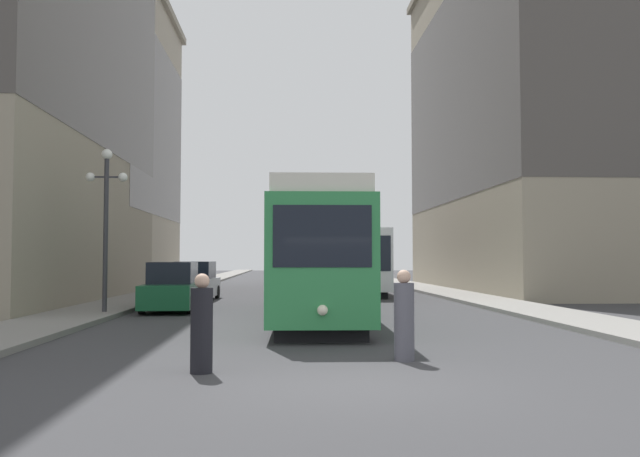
{
  "coord_description": "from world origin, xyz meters",
  "views": [
    {
      "loc": [
        -1.07,
        -9.9,
        1.93
      ],
      "look_at": [
        -0.03,
        9.27,
        2.85
      ],
      "focal_mm": 35.95,
      "sensor_mm": 36.0,
      "label": 1
    }
  ],
  "objects": [
    {
      "name": "ground_plane",
      "position": [
        0.0,
        0.0,
        0.0
      ],
      "size": [
        200.0,
        200.0,
        0.0
      ],
      "primitive_type": "plane",
      "color": "#38383A"
    },
    {
      "name": "sidewalk_left",
      "position": [
        -7.9,
        40.0,
        0.07
      ],
      "size": [
        2.61,
        120.0,
        0.15
      ],
      "primitive_type": "cube",
      "color": "gray",
      "rests_on": "ground"
    },
    {
      "name": "sidewalk_right",
      "position": [
        7.9,
        40.0,
        0.07
      ],
      "size": [
        2.61,
        120.0,
        0.15
      ],
      "primitive_type": "cube",
      "color": "gray",
      "rests_on": "ground"
    },
    {
      "name": "streetcar",
      "position": [
        -0.08,
        10.97,
        2.1
      ],
      "size": [
        2.93,
        13.47,
        3.89
      ],
      "rotation": [
        0.0,
        0.0,
        -0.02
      ],
      "color": "black",
      "rests_on": "ground"
    },
    {
      "name": "transit_bus",
      "position": [
        2.88,
        26.64,
        1.95
      ],
      "size": [
        2.7,
        12.44,
        3.45
      ],
      "rotation": [
        0.0,
        0.0,
        -0.01
      ],
      "color": "black",
      "rests_on": "ground"
    },
    {
      "name": "parked_car_left_near",
      "position": [
        -5.3,
        14.56,
        0.84
      ],
      "size": [
        2.03,
        5.02,
        1.82
      ],
      "rotation": [
        0.0,
        0.0,
        0.04
      ],
      "color": "black",
      "rests_on": "ground"
    },
    {
      "name": "parked_car_left_mid",
      "position": [
        -5.3,
        20.63,
        0.84
      ],
      "size": [
        2.0,
        4.34,
        1.82
      ],
      "rotation": [
        0.0,
        0.0,
        -0.04
      ],
      "color": "black",
      "rests_on": "ground"
    },
    {
      "name": "pedestrian_crossing_near",
      "position": [
        1.2,
        2.24,
        0.8
      ],
      "size": [
        0.39,
        0.39,
        1.73
      ],
      "rotation": [
        0.0,
        0.0,
        1.91
      ],
      "color": "#4C4C56",
      "rests_on": "ground"
    },
    {
      "name": "pedestrian_crossing_far",
      "position": [
        -2.49,
        1.12,
        0.78
      ],
      "size": [
        0.38,
        0.38,
        1.68
      ],
      "rotation": [
        0.0,
        0.0,
        4.75
      ],
      "color": "black",
      "rests_on": "ground"
    },
    {
      "name": "lamp_post_left_near",
      "position": [
        -7.2,
        12.3,
        3.8
      ],
      "size": [
        1.41,
        0.36,
        5.56
      ],
      "color": "#333338",
      "rests_on": "sidewalk_left"
    },
    {
      "name": "building_left_corner",
      "position": [
        -14.52,
        31.98,
        9.92
      ],
      "size": [
        11.23,
        16.75,
        19.3
      ],
      "color": "#B2A893",
      "rests_on": "ground"
    },
    {
      "name": "building_right_corner",
      "position": [
        14.29,
        29.22,
        11.61
      ],
      "size": [
        10.78,
        24.55,
        22.57
      ],
      "color": "gray",
      "rests_on": "ground"
    }
  ]
}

